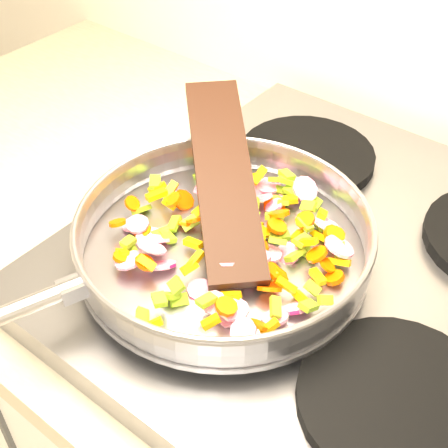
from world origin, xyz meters
The scene contains 7 objects.
cooktop centered at (-0.70, 1.67, 0.92)m, with size 0.60×0.60×0.04m, color #939399.
grate_fl centered at (-0.84, 1.52, 0.95)m, with size 0.19×0.19×0.02m, color black.
grate_fr centered at (-0.56, 1.52, 0.95)m, with size 0.19×0.19×0.02m, color black.
grate_bl centered at (-0.84, 1.81, 0.95)m, with size 0.19×0.19×0.02m, color black.
saute_pan centered at (-0.80, 1.57, 0.98)m, with size 0.37×0.52×0.05m.
vegetable_heap centered at (-0.80, 1.59, 0.98)m, with size 0.29×0.29×0.05m.
wooden_spatula centered at (-0.84, 1.62, 1.02)m, with size 0.29×0.06×0.01m, color black.
Camera 1 is at (-0.48, 1.17, 1.46)m, focal length 50.00 mm.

